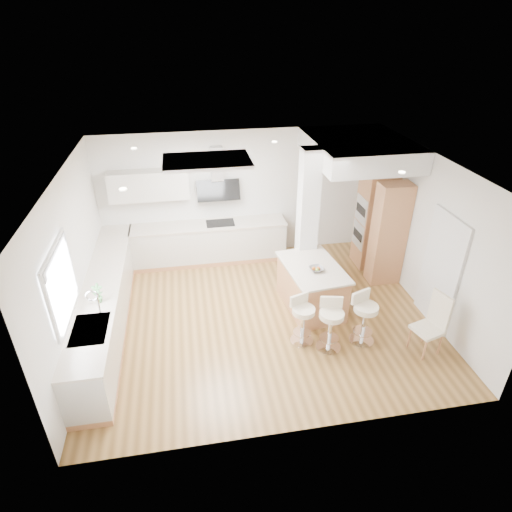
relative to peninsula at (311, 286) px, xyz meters
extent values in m
plane|color=olive|center=(-0.96, -0.16, -0.44)|extent=(6.00, 6.00, 0.00)
cube|color=white|center=(-0.96, -0.16, -0.44)|extent=(6.00, 5.00, 0.02)
cube|color=silver|center=(-0.96, 2.34, 0.96)|extent=(6.00, 0.04, 2.80)
cube|color=silver|center=(-3.96, -0.16, 0.96)|extent=(0.04, 5.00, 2.80)
cube|color=silver|center=(2.04, -0.16, 0.96)|extent=(0.04, 5.00, 2.80)
cube|color=silver|center=(-1.76, 0.44, 2.33)|extent=(1.40, 0.95, 0.05)
cube|color=white|center=(-1.76, 0.44, 2.32)|extent=(1.25, 0.80, 0.03)
cylinder|color=white|center=(-2.96, 1.34, 2.34)|extent=(0.10, 0.10, 0.02)
cylinder|color=white|center=(-2.96, -0.66, 2.34)|extent=(0.10, 0.10, 0.02)
cylinder|color=white|center=(-0.46, 1.34, 2.34)|extent=(0.10, 0.10, 0.02)
cylinder|color=white|center=(1.04, 0.84, 2.34)|extent=(0.10, 0.10, 0.02)
cylinder|color=white|center=(1.04, -0.66, 2.34)|extent=(0.10, 0.10, 0.02)
cube|color=white|center=(-3.92, -1.06, 1.21)|extent=(0.03, 1.15, 0.95)
cube|color=silver|center=(-3.91, -1.06, 1.71)|extent=(0.04, 1.28, 0.06)
cube|color=silver|center=(-3.91, -1.06, 0.70)|extent=(0.04, 1.28, 0.06)
cube|color=silver|center=(-3.91, -1.67, 1.21)|extent=(0.04, 0.06, 0.95)
cube|color=silver|center=(-3.91, -0.45, 1.21)|extent=(0.04, 0.06, 0.95)
cube|color=#AEB0B6|center=(-3.90, -1.06, 1.64)|extent=(0.03, 1.18, 0.14)
cube|color=#4C453B|center=(2.02, -0.76, 0.56)|extent=(0.02, 0.90, 2.00)
cube|color=silver|center=(2.01, -0.76, 0.56)|extent=(0.05, 1.00, 2.10)
cube|color=tan|center=(-3.66, 0.09, -0.39)|extent=(0.60, 4.50, 0.10)
cube|color=beige|center=(-3.66, 0.09, 0.04)|extent=(0.60, 4.50, 0.76)
cube|color=beige|center=(-3.66, 0.09, 0.44)|extent=(0.63, 4.50, 0.04)
cube|color=#BCBCC1|center=(-3.66, -1.16, 0.45)|extent=(0.50, 0.75, 0.02)
cube|color=#BCBCC1|center=(-3.66, -1.34, 0.40)|extent=(0.40, 0.34, 0.10)
cube|color=#BCBCC1|center=(-3.66, -0.98, 0.40)|extent=(0.40, 0.34, 0.10)
cylinder|color=white|center=(-3.54, -0.86, 0.64)|extent=(0.02, 0.02, 0.36)
torus|color=white|center=(-3.61, -0.86, 0.82)|extent=(0.18, 0.02, 0.18)
imported|color=#4A8C47|center=(-3.61, -0.51, 0.62)|extent=(0.17, 0.12, 0.33)
cube|color=tan|center=(-1.71, 2.04, -0.39)|extent=(3.30, 0.60, 0.10)
cube|color=beige|center=(-1.71, 2.04, 0.04)|extent=(3.30, 0.60, 0.76)
cube|color=beige|center=(-1.71, 2.04, 0.44)|extent=(3.33, 0.63, 0.04)
cube|color=black|center=(-1.46, 2.04, 0.46)|extent=(0.60, 0.40, 0.01)
cube|color=beige|center=(-2.86, 2.17, 1.36)|extent=(1.60, 0.34, 0.60)
cube|color=#BCBCC1|center=(-1.46, 2.24, 1.71)|extent=(0.25, 0.18, 0.70)
cube|color=black|center=(-1.46, 2.16, 1.16)|extent=(0.90, 0.26, 0.44)
cube|color=silver|center=(0.09, 0.79, 0.96)|extent=(0.35, 0.35, 2.80)
cube|color=white|center=(1.14, 1.24, 2.16)|extent=(1.78, 2.20, 0.40)
cube|color=tan|center=(1.72, 1.34, 0.61)|extent=(0.62, 0.62, 2.10)
cube|color=tan|center=(1.72, 0.64, 0.61)|extent=(0.62, 0.40, 2.10)
cube|color=#BCBCC1|center=(1.41, 1.34, 0.86)|extent=(0.02, 0.55, 0.55)
cube|color=#BCBCC1|center=(1.41, 1.34, 0.28)|extent=(0.02, 0.55, 0.55)
cube|color=black|center=(1.40, 1.34, 0.86)|extent=(0.01, 0.45, 0.18)
cube|color=black|center=(1.40, 1.34, 0.28)|extent=(0.01, 0.45, 0.18)
cube|color=tan|center=(0.00, 0.00, -0.02)|extent=(1.02, 1.45, 0.83)
cube|color=beige|center=(0.00, 0.00, 0.41)|extent=(1.11, 1.54, 0.04)
imported|color=gray|center=(0.02, -0.14, 0.46)|extent=(0.28, 0.28, 0.06)
sphere|color=#C35817|center=(0.06, -0.14, 0.47)|extent=(0.08, 0.08, 0.07)
sphere|color=#C35817|center=(-0.02, -0.13, 0.47)|extent=(0.08, 0.08, 0.07)
sphere|color=olive|center=(0.02, -0.18, 0.47)|extent=(0.08, 0.08, 0.07)
cylinder|color=white|center=(-0.42, -0.94, -0.43)|extent=(0.50, 0.50, 0.03)
cylinder|color=white|center=(-0.42, -0.94, -0.13)|extent=(0.08, 0.08, 0.58)
cylinder|color=white|center=(-0.42, -0.94, -0.25)|extent=(0.39, 0.39, 0.01)
cylinder|color=beige|center=(-0.42, -0.94, 0.20)|extent=(0.48, 0.48, 0.09)
cube|color=beige|center=(-0.47, -0.81, 0.33)|extent=(0.33, 0.16, 0.20)
cylinder|color=white|center=(-0.03, -1.18, -0.43)|extent=(0.49, 0.49, 0.03)
cylinder|color=white|center=(-0.03, -1.18, -0.11)|extent=(0.08, 0.08, 0.61)
cylinder|color=white|center=(-0.03, -1.18, -0.23)|extent=(0.38, 0.38, 0.01)
cylinder|color=beige|center=(-0.03, -1.18, 0.24)|extent=(0.47, 0.47, 0.09)
cube|color=beige|center=(0.01, -1.03, 0.38)|extent=(0.36, 0.12, 0.21)
cylinder|color=white|center=(0.58, -1.11, -0.43)|extent=(0.54, 0.54, 0.03)
cylinder|color=white|center=(0.58, -1.11, -0.11)|extent=(0.09, 0.09, 0.62)
cylinder|color=white|center=(0.58, -1.11, -0.23)|extent=(0.42, 0.42, 0.01)
cylinder|color=beige|center=(0.58, -1.11, 0.24)|extent=(0.51, 0.51, 0.10)
cube|color=beige|center=(0.52, -0.97, 0.39)|extent=(0.35, 0.17, 0.21)
cube|color=beige|center=(1.48, -1.51, -0.01)|extent=(0.51, 0.51, 0.06)
cube|color=beige|center=(1.66, -1.45, 0.30)|extent=(0.15, 0.38, 0.66)
cylinder|color=tan|center=(1.37, -1.71, -0.24)|extent=(0.04, 0.04, 0.41)
cylinder|color=tan|center=(1.27, -1.39, -0.24)|extent=(0.04, 0.04, 0.41)
cylinder|color=tan|center=(1.68, -1.62, -0.24)|extent=(0.04, 0.04, 0.41)
cylinder|color=tan|center=(1.59, -1.30, -0.24)|extent=(0.04, 0.04, 0.41)
camera|label=1|loc=(-2.14, -6.30, 4.40)|focal=30.00mm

